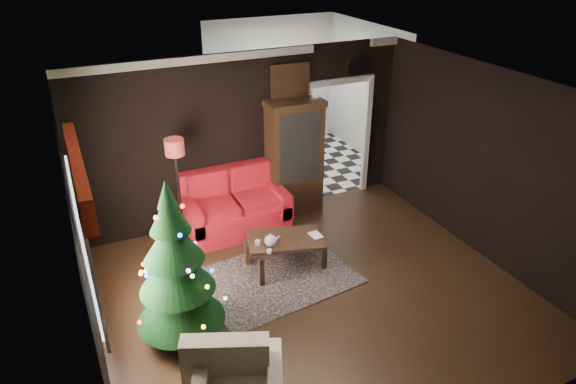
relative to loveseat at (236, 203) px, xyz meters
name	(u,v)px	position (x,y,z in m)	size (l,w,h in m)	color
floor	(316,295)	(0.40, -2.05, -0.50)	(5.50, 5.50, 0.00)	black
ceiling	(322,93)	(0.40, -2.05, 2.30)	(5.50, 5.50, 0.00)	white
wall_back	(247,138)	(0.40, 0.45, 0.90)	(5.50, 5.50, 0.00)	black
wall_front	(457,333)	(0.40, -4.55, 0.90)	(5.50, 5.50, 0.00)	black
wall_left	(83,257)	(-2.35, -2.05, 0.90)	(5.50, 5.50, 0.00)	black
wall_right	(488,166)	(3.15, -2.05, 0.90)	(5.50, 5.50, 0.00)	black
doorway	(337,142)	(2.10, 0.45, 0.55)	(1.10, 0.10, 2.10)	silver
left_window	(85,243)	(-2.31, -1.85, 0.95)	(0.05, 1.60, 1.40)	white
valance	(78,171)	(-2.23, -1.85, 1.77)	(0.12, 2.10, 0.35)	maroon
kitchen_floor	(300,164)	(2.10, 1.95, -0.50)	(3.00, 3.00, 0.00)	white
kitchen_window	(271,69)	(2.10, 3.40, 1.20)	(0.70, 0.06, 0.70)	white
rug	(277,277)	(0.07, -1.47, -0.49)	(2.10, 1.53, 0.01)	#4E3346
loveseat	(236,203)	(0.00, 0.00, 0.00)	(1.70, 0.90, 1.00)	maroon
curio_cabinet	(294,160)	(1.15, 0.22, 0.45)	(0.90, 0.45, 1.90)	black
floor_lamp	(180,196)	(-0.88, -0.01, 0.33)	(0.31, 0.31, 1.83)	black
christmas_tree	(175,265)	(-1.43, -2.08, 0.55)	(1.05, 1.05, 2.00)	black
coffee_table	(286,252)	(0.30, -1.28, -0.25)	(1.06, 0.64, 0.48)	#32180C
teapot	(270,240)	(0.03, -1.37, 0.08)	(0.19, 0.19, 0.18)	silver
cup_a	(258,243)	(-0.12, -1.27, 0.02)	(0.07, 0.07, 0.06)	white
cup_b	(269,251)	(-0.06, -1.53, 0.02)	(0.07, 0.07, 0.06)	white
book	(311,231)	(0.64, -1.41, 0.09)	(0.15, 0.02, 0.21)	#9C7761
wall_clock	(355,66)	(2.35, 0.40, 1.88)	(0.32, 0.32, 0.06)	silver
painting	(290,82)	(1.15, 0.41, 1.75)	(0.62, 0.05, 0.52)	#C07B44
kitchen_counter	(277,127)	(2.10, 3.15, -0.05)	(1.80, 0.60, 0.90)	silver
kitchen_table	(293,155)	(1.80, 1.65, -0.12)	(0.70, 0.70, 0.75)	brown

